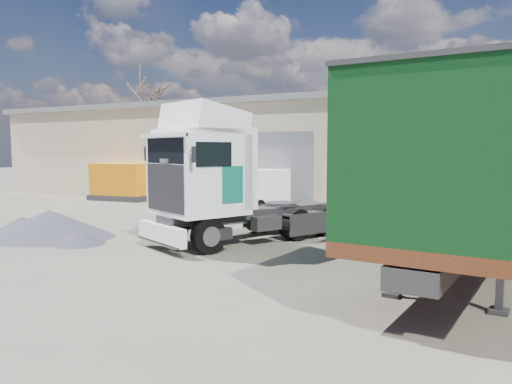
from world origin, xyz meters
The scene contains 8 objects.
ground centered at (0.00, 0.00, 0.00)m, with size 120.00×120.00×0.00m, color #2B2823.
warehouse centered at (-6.00, 16.00, 2.66)m, with size 30.60×12.60×5.42m.
bare_tree centered at (-18.00, 20.00, 7.92)m, with size 4.00×4.00×9.60m.
tractor_unit centered at (0.44, 1.77, 1.74)m, with size 4.52×6.46×4.13m.
box_trailer centered at (7.40, 2.82, 2.53)m, with size 3.43×12.62×4.15m.
panel_van centered at (-2.17, 9.61, 0.98)m, with size 3.03×4.97×1.90m.
orange_skip centered at (-11.27, 9.80, 0.88)m, with size 3.48×2.44×2.02m.
gravel_heap centered at (-5.04, 0.01, 0.41)m, with size 5.64×5.21×0.87m.
Camera 1 is at (8.45, -10.64, 2.84)m, focal length 35.00 mm.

